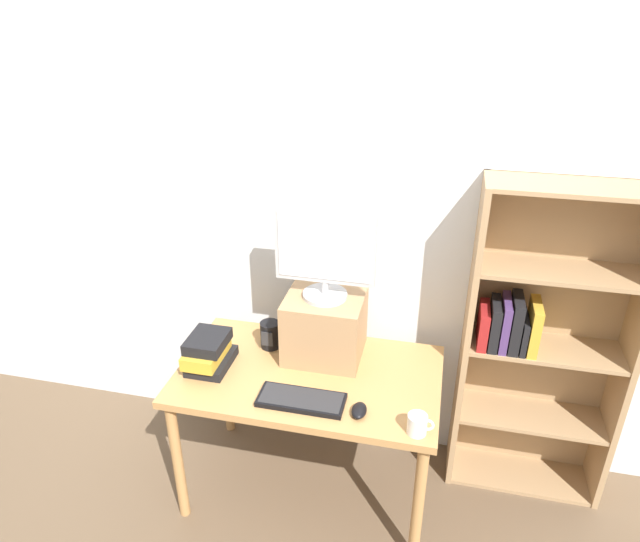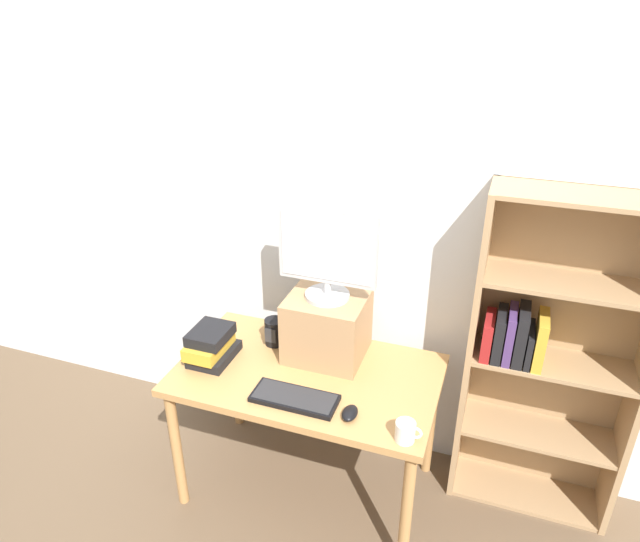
% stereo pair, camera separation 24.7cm
% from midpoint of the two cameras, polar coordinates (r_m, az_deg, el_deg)
% --- Properties ---
extents(ground_plane, '(12.00, 12.00, 0.00)m').
position_cam_midpoint_polar(ground_plane, '(3.18, -3.40, -20.64)').
color(ground_plane, brown).
extents(back_wall, '(7.00, 0.08, 2.60)m').
position_cam_midpoint_polar(back_wall, '(2.82, -1.34, 5.18)').
color(back_wall, silver).
rests_on(back_wall, ground_plane).
extents(desk, '(1.22, 0.72, 0.72)m').
position_cam_midpoint_polar(desk, '(2.74, -3.77, -11.56)').
color(desk, '#B7844C').
rests_on(desk, ground_plane).
extents(bookshelf_unit, '(0.74, 0.28, 1.61)m').
position_cam_midpoint_polar(bookshelf_unit, '(2.85, 18.72, -6.88)').
color(bookshelf_unit, tan).
rests_on(bookshelf_unit, ground_plane).
extents(riser_box, '(0.36, 0.33, 0.32)m').
position_cam_midpoint_polar(riser_box, '(2.73, -2.12, -5.54)').
color(riser_box, '#A87F56').
rests_on(riser_box, desk).
extents(computer_monitor, '(0.46, 0.21, 0.43)m').
position_cam_midpoint_polar(computer_monitor, '(2.54, -2.27, 1.76)').
color(computer_monitor, '#B7B7BA').
rests_on(computer_monitor, riser_box).
extents(keyboard, '(0.38, 0.16, 0.02)m').
position_cam_midpoint_polar(keyboard, '(2.52, -4.75, -12.81)').
color(keyboard, black).
rests_on(keyboard, desk).
extents(computer_mouse, '(0.06, 0.10, 0.04)m').
position_cam_midpoint_polar(computer_mouse, '(2.45, 0.98, -13.87)').
color(computer_mouse, black).
rests_on(computer_mouse, desk).
extents(book_stack, '(0.18, 0.26, 0.16)m').
position_cam_midpoint_polar(book_stack, '(2.76, -13.67, -7.96)').
color(book_stack, black).
rests_on(book_stack, desk).
extents(coffee_mug, '(0.11, 0.08, 0.09)m').
position_cam_midpoint_polar(coffee_mug, '(2.37, 6.73, -15.09)').
color(coffee_mug, white).
rests_on(coffee_mug, desk).
extents(desk_speaker, '(0.10, 0.10, 0.14)m').
position_cam_midpoint_polar(desk_speaker, '(2.85, -7.52, -6.42)').
color(desk_speaker, black).
rests_on(desk_speaker, desk).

